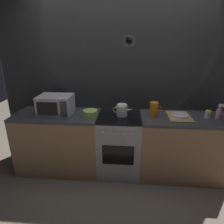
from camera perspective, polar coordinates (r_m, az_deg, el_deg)
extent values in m
plane|color=#6B6054|center=(3.16, 1.97, -16.46)|extent=(8.00, 8.00, 0.00)
cube|color=gray|center=(2.95, 2.56, 6.68)|extent=(3.60, 0.05, 2.40)
cube|color=#BCBCC1|center=(2.93, 2.55, 6.58)|extent=(3.58, 0.01, 2.39)
cube|color=#997251|center=(3.09, -15.03, -8.68)|extent=(1.20, 0.60, 0.86)
cube|color=#38383D|center=(2.91, -15.81, -0.86)|extent=(1.20, 0.60, 0.04)
cube|color=#9E9EA3|center=(2.92, 2.07, -9.58)|extent=(0.60, 0.60, 0.87)
cube|color=black|center=(2.73, 2.19, -1.34)|extent=(0.59, 0.59, 0.03)
cube|color=black|center=(2.66, 1.76, -12.54)|extent=(0.42, 0.01, 0.28)
cylinder|color=#B7B7BC|center=(2.50, -2.61, -6.11)|extent=(0.04, 0.02, 0.04)
cylinder|color=#B7B7BC|center=(2.49, 0.33, -6.22)|extent=(0.04, 0.02, 0.04)
cylinder|color=#B7B7BC|center=(2.48, 3.30, -6.31)|extent=(0.04, 0.02, 0.04)
cylinder|color=#B7B7BC|center=(2.48, 6.27, -6.39)|extent=(0.04, 0.02, 0.04)
cube|color=#997251|center=(3.03, 19.58, -9.81)|extent=(1.20, 0.60, 0.86)
cube|color=#38383D|center=(2.84, 20.62, -1.89)|extent=(1.20, 0.60, 0.04)
cube|color=#B2B2B7|center=(2.85, -16.06, 2.02)|extent=(0.46, 0.34, 0.27)
cube|color=black|center=(2.72, -18.38, 0.90)|extent=(0.28, 0.01, 0.17)
cube|color=#333338|center=(2.65, -13.96, 0.80)|extent=(0.09, 0.01, 0.21)
cylinder|color=white|center=(2.70, 2.93, 0.46)|extent=(0.15, 0.15, 0.15)
cylinder|color=white|center=(2.68, 2.96, 2.13)|extent=(0.13, 0.13, 0.02)
cone|color=white|center=(2.70, 5.27, 0.69)|extent=(0.10, 0.04, 0.05)
torus|color=white|center=(2.70, 1.13, 0.66)|extent=(0.08, 0.01, 0.08)
cylinder|color=#B7D166|center=(2.72, -6.32, -0.30)|extent=(0.20, 0.20, 0.08)
cylinder|color=orange|center=(2.73, 12.11, 0.75)|extent=(0.11, 0.11, 0.20)
torus|color=orange|center=(2.73, 13.52, 0.91)|extent=(0.08, 0.01, 0.08)
cube|color=tan|center=(2.81, 18.97, -1.30)|extent=(0.30, 0.40, 0.02)
cylinder|color=silver|center=(2.79, 19.10, -1.12)|extent=(0.22, 0.22, 0.01)
cylinder|color=silver|center=(2.78, 19.13, -0.85)|extent=(0.21, 0.21, 0.01)
cylinder|color=silver|center=(2.78, 19.56, -0.65)|extent=(0.16, 0.07, 0.01)
cube|color=silver|center=(2.78, 18.71, -0.56)|extent=(0.16, 0.09, 0.00)
cylinder|color=silver|center=(2.92, 26.12, -0.78)|extent=(0.08, 0.08, 0.08)
cylinder|color=#D8D14C|center=(2.91, 26.28, 0.18)|extent=(0.07, 0.07, 0.02)
cylinder|color=pink|center=(2.95, 28.59, -0.53)|extent=(0.06, 0.06, 0.13)
cylinder|color=pink|center=(2.93, 28.86, 1.03)|extent=(0.03, 0.03, 0.04)
cube|color=white|center=(2.93, 29.24, 1.66)|extent=(0.06, 0.02, 0.04)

